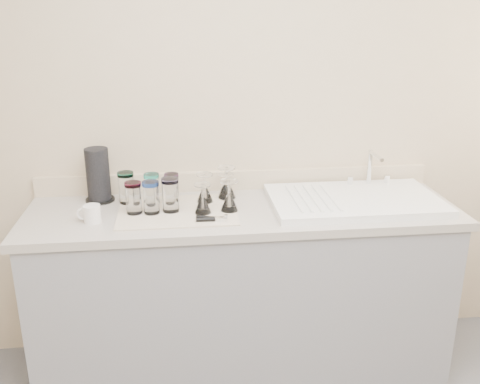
{
  "coord_description": "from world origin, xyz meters",
  "views": [
    {
      "loc": [
        -0.29,
        -1.18,
        1.81
      ],
      "look_at": [
        -0.02,
        1.15,
        1.0
      ],
      "focal_mm": 40.0,
      "sensor_mm": 36.0,
      "label": 1
    }
  ],
  "objects": [
    {
      "name": "room_envelope",
      "position": [
        0.0,
        0.0,
        1.56
      ],
      "size": [
        3.54,
        3.5,
        2.52
      ],
      "color": "#58585D",
      "rests_on": "ground"
    },
    {
      "name": "tumbler_blue",
      "position": [
        -0.43,
        1.17,
        0.99
      ],
      "size": [
        0.08,
        0.08,
        0.15
      ],
      "color": "white",
      "rests_on": "dish_towel"
    },
    {
      "name": "counter_unit",
      "position": [
        0.0,
        1.2,
        0.45
      ],
      "size": [
        2.06,
        0.62,
        0.9
      ],
      "color": "gray",
      "rests_on": "ground"
    },
    {
      "name": "goblet_back_left",
      "position": [
        -0.18,
        1.29,
        0.96
      ],
      "size": [
        0.08,
        0.08,
        0.14
      ],
      "color": "white",
      "rests_on": "dish_towel"
    },
    {
      "name": "goblet_front_left",
      "position": [
        -0.19,
        1.14,
        0.96
      ],
      "size": [
        0.08,
        0.08,
        0.14
      ],
      "color": "white",
      "rests_on": "dish_towel"
    },
    {
      "name": "tumbler_purple",
      "position": [
        -0.34,
        1.32,
        0.98
      ],
      "size": [
        0.07,
        0.07,
        0.14
      ],
      "color": "white",
      "rests_on": "dish_towel"
    },
    {
      "name": "tumbler_magenta",
      "position": [
        -0.51,
        1.17,
        0.98
      ],
      "size": [
        0.08,
        0.08,
        0.15
      ],
      "color": "white",
      "rests_on": "dish_towel"
    },
    {
      "name": "can_opener",
      "position": [
        -0.16,
        1.04,
        0.92
      ],
      "size": [
        0.14,
        0.07,
        0.02
      ],
      "color": "silver",
      "rests_on": "dish_towel"
    },
    {
      "name": "goblet_extra",
      "position": [
        -0.06,
        1.34,
        0.96
      ],
      "size": [
        0.09,
        0.09,
        0.16
      ],
      "color": "white",
      "rests_on": "dish_towel"
    },
    {
      "name": "sink_unit",
      "position": [
        0.55,
        1.2,
        0.92
      ],
      "size": [
        0.82,
        0.5,
        0.22
      ],
      "color": "white",
      "rests_on": "counter_unit"
    },
    {
      "name": "dish_towel",
      "position": [
        -0.31,
        1.19,
        0.9
      ],
      "size": [
        0.55,
        0.42,
        0.01
      ],
      "primitive_type": "cube",
      "color": "silver",
      "rests_on": "counter_unit"
    },
    {
      "name": "tumbler_lavender",
      "position": [
        -0.34,
        1.18,
        0.99
      ],
      "size": [
        0.08,
        0.08,
        0.16
      ],
      "color": "white",
      "rests_on": "dish_towel"
    },
    {
      "name": "tumbler_cyan",
      "position": [
        -0.43,
        1.3,
        0.98
      ],
      "size": [
        0.07,
        0.07,
        0.15
      ],
      "color": "white",
      "rests_on": "dish_towel"
    },
    {
      "name": "goblet_back_right",
      "position": [
        -0.07,
        1.33,
        0.95
      ],
      "size": [
        0.07,
        0.07,
        0.13
      ],
      "color": "white",
      "rests_on": "dish_towel"
    },
    {
      "name": "tumbler_teal",
      "position": [
        -0.55,
        1.32,
        0.99
      ],
      "size": [
        0.08,
        0.08,
        0.16
      ],
      "color": "white",
      "rests_on": "dish_towel"
    },
    {
      "name": "goblet_front_right",
      "position": [
        -0.07,
        1.16,
        0.96
      ],
      "size": [
        0.08,
        0.08,
        0.15
      ],
      "color": "white",
      "rests_on": "dish_towel"
    },
    {
      "name": "white_mug",
      "position": [
        -0.69,
        1.1,
        0.94
      ],
      "size": [
        0.11,
        0.08,
        0.08
      ],
      "color": "silver",
      "rests_on": "counter_unit"
    },
    {
      "name": "paper_towel_roll",
      "position": [
        -0.69,
        1.39,
        1.03
      ],
      "size": [
        0.14,
        0.14,
        0.27
      ],
      "color": "black",
      "rests_on": "counter_unit"
    }
  ]
}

